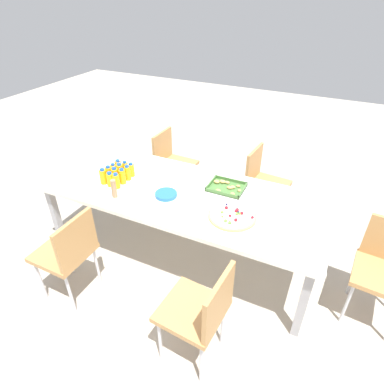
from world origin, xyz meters
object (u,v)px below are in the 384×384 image
at_px(juice_bottle_0, 103,177).
at_px(plate_stack, 166,194).
at_px(chair_far_left, 172,160).
at_px(chair_far_right, 263,180).
at_px(juice_bottle_4, 115,175).
at_px(juice_bottle_8, 128,173).
at_px(juice_bottle_11, 131,170).
at_px(juice_bottle_3, 109,173).
at_px(juice_bottle_10, 125,168).
at_px(juice_bottle_6, 114,170).
at_px(cardboard_tube, 114,189).
at_px(chair_near_left, 69,250).
at_px(fruit_pizza, 232,216).
at_px(snack_tray, 226,187).
at_px(chair_near_right, 201,310).
at_px(party_table, 182,196).
at_px(juice_bottle_5, 122,176).
at_px(juice_bottle_7, 120,171).
at_px(juice_bottle_2, 116,181).
at_px(juice_bottle_9, 118,167).
at_px(juice_bottle_1, 110,179).
at_px(napkin_stack, 187,214).

distance_m(juice_bottle_0, plate_stack, 0.61).
distance_m(chair_far_left, chair_far_right, 1.09).
relative_size(juice_bottle_4, juice_bottle_8, 0.98).
bearing_deg(juice_bottle_0, juice_bottle_11, 55.35).
bearing_deg(juice_bottle_8, juice_bottle_11, 95.38).
height_order(chair_far_left, juice_bottle_3, juice_bottle_3).
distance_m(juice_bottle_0, juice_bottle_10, 0.24).
xyz_separation_m(juice_bottle_6, cardboard_tube, (0.22, -0.28, 0.02)).
relative_size(chair_near_left, juice_bottle_3, 5.96).
distance_m(fruit_pizza, snack_tray, 0.41).
relative_size(juice_bottle_10, snack_tray, 0.43).
bearing_deg(juice_bottle_10, chair_far_right, 36.67).
bearing_deg(chair_far_right, juice_bottle_3, -45.04).
xyz_separation_m(chair_far_right, juice_bottle_3, (-1.20, -0.98, 0.29)).
bearing_deg(chair_near_right, juice_bottle_11, 55.32).
height_order(chair_far_left, juice_bottle_11, juice_bottle_11).
height_order(juice_bottle_11, cardboard_tube, cardboard_tube).
distance_m(juice_bottle_8, juice_bottle_11, 0.07).
height_order(chair_far_right, juice_bottle_3, juice_bottle_3).
bearing_deg(juice_bottle_10, juice_bottle_8, -43.07).
bearing_deg(plate_stack, party_table, 54.24).
bearing_deg(juice_bottle_8, chair_far_right, 40.94).
relative_size(juice_bottle_5, plate_stack, 0.79).
bearing_deg(juice_bottle_0, juice_bottle_7, 63.45).
relative_size(party_table, juice_bottle_4, 17.51).
xyz_separation_m(chair_far_left, chair_near_right, (1.16, -1.73, 0.00)).
distance_m(juice_bottle_0, snack_tray, 1.10).
bearing_deg(juice_bottle_2, party_table, 19.41).
bearing_deg(cardboard_tube, juice_bottle_5, 108.15).
bearing_deg(chair_far_left, chair_near_right, 35.85).
distance_m(juice_bottle_2, juice_bottle_7, 0.18).
bearing_deg(juice_bottle_0, juice_bottle_9, 88.90).
bearing_deg(party_table, cardboard_tube, -145.69).
height_order(chair_near_left, juice_bottle_1, juice_bottle_1).
xyz_separation_m(juice_bottle_1, juice_bottle_9, (-0.08, 0.22, -0.00)).
xyz_separation_m(party_table, chair_far_right, (0.51, 0.88, -0.17)).
height_order(juice_bottle_0, juice_bottle_3, juice_bottle_0).
xyz_separation_m(chair_near_right, juice_bottle_7, (-1.20, 0.84, 0.29)).
xyz_separation_m(juice_bottle_5, plate_stack, (0.45, -0.02, -0.05)).
distance_m(juice_bottle_2, cardboard_tube, 0.15).
xyz_separation_m(party_table, juice_bottle_0, (-0.69, -0.18, 0.12)).
xyz_separation_m(party_table, juice_bottle_6, (-0.69, -0.04, 0.11)).
bearing_deg(napkin_stack, fruit_pizza, 21.37).
bearing_deg(juice_bottle_7, chair_far_left, 87.07).
xyz_separation_m(juice_bottle_0, cardboard_tube, (0.22, -0.14, 0.01)).
height_order(chair_near_right, plate_stack, chair_near_right).
bearing_deg(cardboard_tube, juice_bottle_6, 127.85).
xyz_separation_m(juice_bottle_10, juice_bottle_11, (0.07, -0.00, -0.00)).
bearing_deg(juice_bottle_11, chair_near_left, -92.32).
xyz_separation_m(juice_bottle_2, cardboard_tube, (0.07, -0.13, 0.02)).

